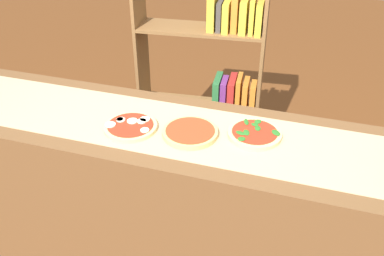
% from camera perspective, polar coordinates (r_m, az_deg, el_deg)
% --- Properties ---
extents(counter, '(2.51, 0.58, 0.96)m').
position_cam_1_polar(counter, '(2.14, 0.00, -11.29)').
color(counter, brown).
rests_on(counter, ground_plane).
extents(parchment_paper, '(2.32, 0.42, 0.00)m').
position_cam_1_polar(parchment_paper, '(1.84, 0.00, -0.50)').
color(parchment_paper, tan).
rests_on(parchment_paper, counter).
extents(pizza_mozzarella_0, '(0.23, 0.23, 0.02)m').
position_cam_1_polar(pizza_mozzarella_0, '(1.87, -8.27, 0.23)').
color(pizza_mozzarella_0, '#E5C17F').
rests_on(pizza_mozzarella_0, parchment_paper).
extents(pizza_plain_1, '(0.24, 0.24, 0.02)m').
position_cam_1_polar(pizza_plain_1, '(1.81, -0.25, -0.59)').
color(pizza_plain_1, '#DBB26B').
rests_on(pizza_plain_1, parchment_paper).
extents(pizza_spinach_2, '(0.23, 0.23, 0.03)m').
position_cam_1_polar(pizza_spinach_2, '(1.83, 8.41, -0.72)').
color(pizza_spinach_2, '#E5C17F').
rests_on(pizza_spinach_2, parchment_paper).
extents(bookshelf, '(0.81, 0.32, 1.62)m').
position_cam_1_polar(bookshelf, '(2.75, 3.14, 6.72)').
color(bookshelf, brown).
rests_on(bookshelf, ground_plane).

